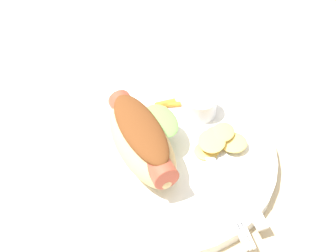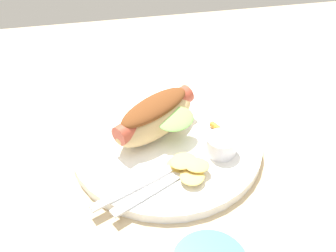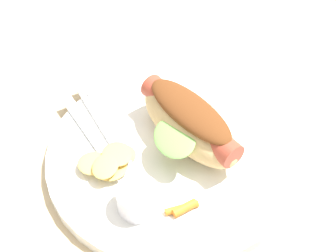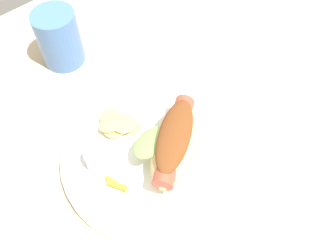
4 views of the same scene
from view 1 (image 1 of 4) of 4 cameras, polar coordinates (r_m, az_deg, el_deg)
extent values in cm
cube|color=tan|center=(55.52, 0.37, -4.58)|extent=(120.00, 90.00, 1.80)
cylinder|color=white|center=(53.91, -0.99, -3.82)|extent=(29.42, 29.42, 1.60)
ellipsoid|color=#DBB77A|center=(50.61, -3.68, -2.09)|extent=(15.76, 13.63, 5.55)
cylinder|color=#B24733|center=(49.90, -3.73, -1.33)|extent=(13.69, 10.89, 2.98)
ellipsoid|color=brown|center=(48.94, -3.80, -0.24)|extent=(13.04, 11.09, 2.03)
ellipsoid|color=#7FC65B|center=(51.47, -0.96, 0.79)|extent=(7.18, 6.26, 1.77)
cylinder|color=white|center=(57.19, 4.35, 2.74)|extent=(4.53, 4.53, 2.84)
cube|color=silver|center=(50.42, 6.97, -7.18)|extent=(11.99, 6.40, 0.40)
cube|color=silver|center=(46.35, 9.88, -14.75)|extent=(3.03, 1.61, 0.40)
cube|color=silver|center=(46.48, 10.41, -14.60)|extent=(3.03, 1.61, 0.40)
cube|color=silver|center=(46.62, 10.93, -14.45)|extent=(3.03, 1.61, 0.40)
cube|color=silver|center=(50.96, 8.88, -6.75)|extent=(14.08, 8.57, 0.36)
ellipsoid|color=#E9C461|center=(53.37, 5.50, -3.06)|extent=(4.93, 4.94, 0.50)
ellipsoid|color=#E9C461|center=(54.29, 6.75, -1.30)|extent=(4.79, 4.83, 0.81)
ellipsoid|color=#E9C461|center=(53.61, 8.88, -2.24)|extent=(3.63, 3.68, 0.74)
ellipsoid|color=#E9C461|center=(52.66, 5.99, -2.04)|extent=(4.28, 3.92, 0.93)
ellipsoid|color=#E9C461|center=(53.80, 7.51, -0.79)|extent=(4.22, 3.68, 0.72)
cylinder|color=orange|center=(58.81, -0.02, 2.94)|extent=(1.62, 3.73, 0.74)
cylinder|color=orange|center=(58.86, -0.30, 3.10)|extent=(2.14, 2.89, 0.93)
camera|label=2|loc=(0.51, 80.47, 20.66)|focal=47.86mm
camera|label=3|loc=(0.72, 9.68, 48.23)|focal=52.90mm
camera|label=4|loc=(0.61, -31.07, 49.94)|focal=40.20mm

